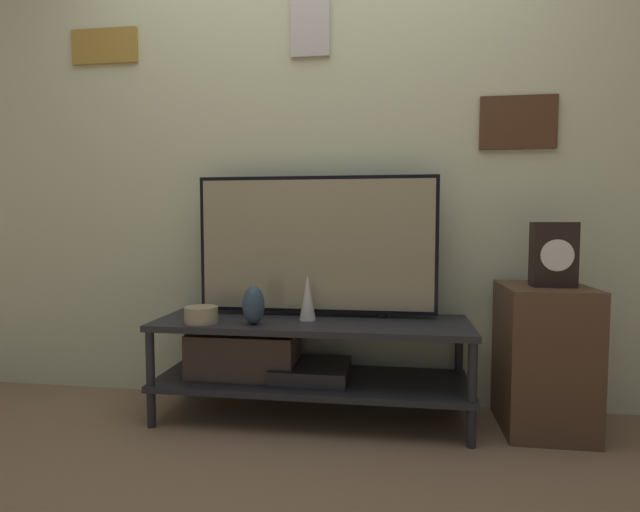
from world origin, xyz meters
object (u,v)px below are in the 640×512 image
Objects in this scene: vase_wide_bowl at (201,315)px; vase_urn_stoneware at (253,305)px; vase_slim_bronze at (308,297)px; television at (316,245)px; mantel_clock at (553,255)px.

vase_urn_stoneware is at bearing 1.52° from vase_wide_bowl.
vase_urn_stoneware is 0.80× the size of vase_slim_bronze.
vase_urn_stoneware reaches higher than vase_wide_bowl.
vase_slim_bronze is (0.23, 0.14, 0.02)m from vase_urn_stoneware.
vase_wide_bowl is 0.26m from vase_urn_stoneware.
television is 7.69× the size of vase_wide_bowl.
mantel_clock reaches higher than vase_wide_bowl.
vase_wide_bowl is 0.87× the size of vase_urn_stoneware.
television is 0.27m from vase_slim_bronze.
television is at bearing 174.62° from mantel_clock.
television is at bearing 26.24° from vase_wide_bowl.
vase_urn_stoneware is 0.61× the size of mantel_clock.
vase_slim_bronze is 1.13m from mantel_clock.
television is 4.12× the size of mantel_clock.
vase_wide_bowl is 0.54× the size of mantel_clock.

